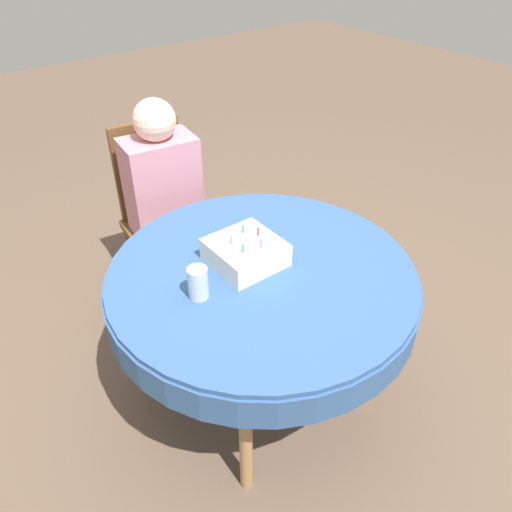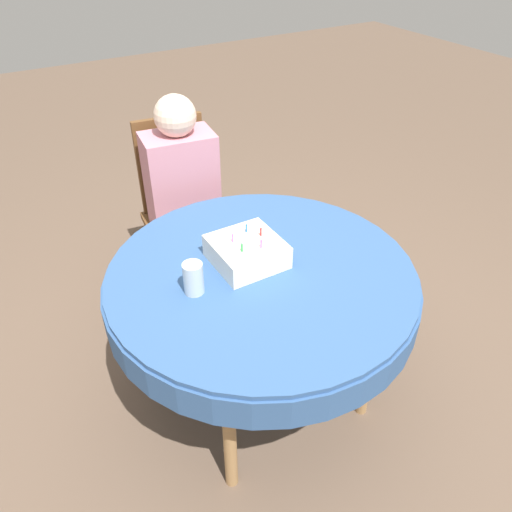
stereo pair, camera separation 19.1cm
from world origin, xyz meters
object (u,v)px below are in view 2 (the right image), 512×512
Objects in this scene: person at (183,185)px; drinking_glass at (193,278)px; birthday_cake at (247,252)px; chair at (180,206)px.

drinking_glass is (-0.31, -0.82, 0.09)m from person.
chair is at bearing 85.31° from birthday_cake.
birthday_cake reaches higher than drinking_glass.
chair is 0.90m from birthday_cake.
person reaches higher than chair.
drinking_glass is at bearing -103.63° from person.
person is (-0.01, -0.10, 0.18)m from chair.
chair reaches higher than drinking_glass.
person reaches higher than drinking_glass.
person is at bearing 85.65° from birthday_cake.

